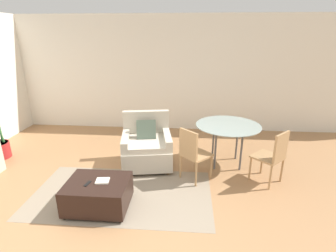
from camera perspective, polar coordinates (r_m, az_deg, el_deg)
ground_plane at (r=3.52m, az=-10.07°, el=-21.81°), size 20.00×20.00×0.00m
wall_back at (r=6.50m, az=-2.40°, el=11.18°), size 12.00×0.06×2.75m
area_rug at (r=4.18m, az=-9.94°, el=-14.27°), size 2.69×1.50×0.01m
armchair at (r=4.82m, az=-4.65°, el=-4.48°), size 1.00×1.02×0.94m
ottoman at (r=3.86m, az=-14.96°, el=-13.98°), size 0.84×0.68×0.40m
book_stack at (r=3.75m, az=-14.08°, el=-11.50°), size 0.20×0.18×0.02m
tv_remote_primary at (r=3.75m, az=-17.13°, el=-11.89°), size 0.07×0.14×0.01m
dining_table at (r=4.82m, az=12.91°, el=-0.69°), size 1.15×1.15×0.77m
dining_chair_near_left at (r=4.24m, az=5.37°, el=-5.55°), size 0.59×0.59×0.90m
dining_chair_near_right at (r=4.45m, az=21.97°, el=-5.71°), size 0.59×0.59×0.90m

